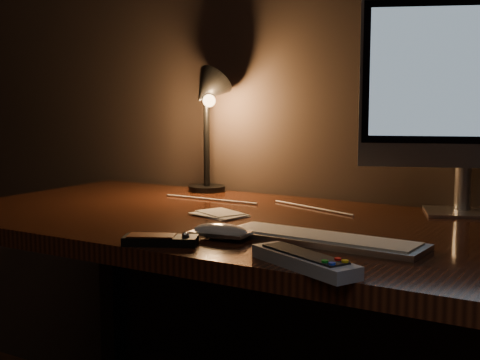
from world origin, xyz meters
The scene contains 9 objects.
desk centered at (0.00, 1.93, 0.62)m, with size 1.60×0.75×0.75m.
monitor centered at (0.38, 2.18, 1.06)m, with size 0.47×0.21×0.52m.
keyboard centered at (0.23, 1.72, 0.76)m, with size 0.41×0.11×0.02m, color silver.
mouse centered at (0.04, 1.64, 0.76)m, with size 0.12×0.06×0.02m, color white.
media_remote centered at (-0.03, 1.53, 0.76)m, with size 0.15×0.11×0.03m.
tv_remote centered at (0.29, 1.52, 0.76)m, with size 0.23×0.15×0.03m.
papers centered at (-0.11, 1.86, 0.75)m, with size 0.13×0.09×0.01m, color white.
desk_lamp centered at (-0.34, 2.16, 1.00)m, with size 0.17×0.19×0.38m.
cable centered at (-0.11, 2.05, 0.75)m, with size 0.01×0.01×0.58m, color white.
Camera 1 is at (0.76, 0.53, 1.04)m, focal length 50.00 mm.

